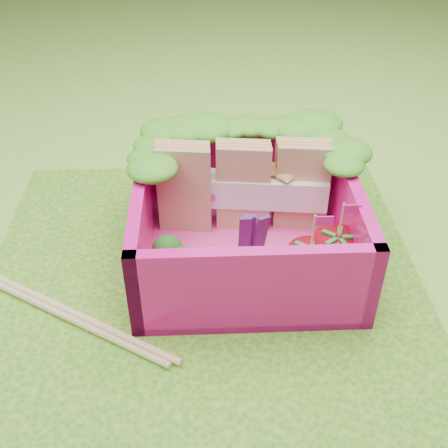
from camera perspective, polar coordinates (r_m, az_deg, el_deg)
name	(u,v)px	position (r m, az deg, el deg)	size (l,w,h in m)	color
ground	(204,284)	(3.39, -2.05, -6.09)	(14.00, 14.00, 0.00)	#6FBA34
placemat	(204,282)	(3.38, -2.05, -5.90)	(2.60, 2.60, 0.03)	#408D20
bento_floor	(245,252)	(3.53, 2.11, -2.85)	(1.30, 1.30, 0.05)	#FF41A6
bento_box	(246,220)	(3.38, 2.21, 0.39)	(1.30, 1.30, 0.55)	#EF1488
lettuce_ruffle	(241,134)	(3.58, 1.79, 9.08)	(1.43, 0.77, 0.11)	#268017
sandwich_stack	(244,186)	(3.56, 2.01, 3.84)	(1.09, 0.29, 0.59)	#A47A56
broccoli	(169,264)	(3.15, -5.57, -4.09)	(0.31, 0.31, 0.25)	#6FA34F
carrot_sticks	(204,271)	(3.16, -2.01, -4.74)	(0.14, 0.13, 0.29)	orange
purple_wedges	(252,239)	(3.29, 2.81, -1.49)	(0.16, 0.06, 0.38)	#421753
strawberry_left	(309,267)	(3.21, 8.64, -4.36)	(0.26, 0.26, 0.50)	red
strawberry_right	(335,257)	(3.29, 11.26, -3.32)	(0.28, 0.28, 0.52)	red
snap_peas	(302,267)	(3.38, 7.88, -4.31)	(0.75, 0.49, 0.05)	#5BC13C
chopsticks	(12,288)	(3.52, -20.75, -6.07)	(2.02, 1.25, 0.04)	#DFC27A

